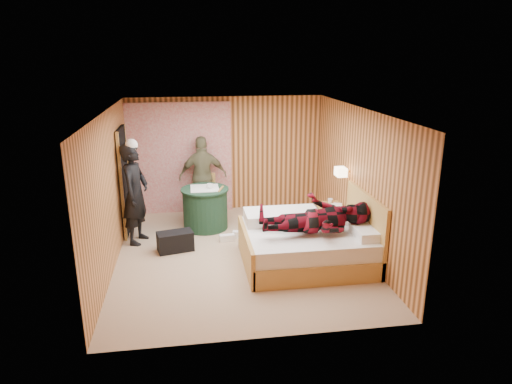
{
  "coord_description": "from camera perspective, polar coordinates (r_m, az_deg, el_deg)",
  "views": [
    {
      "loc": [
        -0.82,
        -7.3,
        3.38
      ],
      "look_at": [
        0.32,
        0.24,
        1.05
      ],
      "focal_mm": 32.0,
      "sensor_mm": 36.0,
      "label": 1
    }
  ],
  "objects": [
    {
      "name": "wall_right",
      "position": [
        8.14,
        12.74,
        1.41
      ],
      "size": [
        0.02,
        5.0,
        2.5
      ],
      "primitive_type": "cube",
      "color": "#E79858",
      "rests_on": "floor"
    },
    {
      "name": "ceiling",
      "position": [
        7.4,
        -2.21,
        10.16
      ],
      "size": [
        4.2,
        5.0,
        0.01
      ],
      "primitive_type": "cube",
      "color": "white",
      "rests_on": "wall_back"
    },
    {
      "name": "book_lower",
      "position": [
        8.87,
        9.6,
        -1.69
      ],
      "size": [
        0.19,
        0.24,
        0.02
      ],
      "primitive_type": "imported",
      "rotation": [
        0.0,
        0.0,
        0.09
      ],
      "color": "white",
      "rests_on": "nightstand"
    },
    {
      "name": "wall_back",
      "position": [
        10.06,
        -3.74,
        4.74
      ],
      "size": [
        4.2,
        0.02,
        2.5
      ],
      "primitive_type": "cube",
      "color": "#E79858",
      "rests_on": "floor"
    },
    {
      "name": "cup_nightstand",
      "position": [
        9.02,
        9.26,
        -1.11
      ],
      "size": [
        0.13,
        0.13,
        0.09
      ],
      "primitive_type": "imported",
      "rotation": [
        0.0,
        0.0,
        -0.41
      ],
      "color": "white",
      "rests_on": "nightstand"
    },
    {
      "name": "man_at_table",
      "position": [
        9.77,
        -6.64,
        1.95
      ],
      "size": [
        1.03,
        0.48,
        1.72
      ],
      "primitive_type": "imported",
      "rotation": [
        0.0,
        0.0,
        3.2
      ],
      "color": "#6C6A48",
      "rests_on": "floor"
    },
    {
      "name": "round_table",
      "position": [
        9.14,
        -6.35,
        -1.99
      ],
      "size": [
        0.94,
        0.94,
        0.84
      ],
      "color": "#1F432C",
      "rests_on": "floor"
    },
    {
      "name": "doorway",
      "position": [
        9.1,
        -16.13,
        1.31
      ],
      "size": [
        0.06,
        0.9,
        2.05
      ],
      "primitive_type": "cube",
      "color": "black",
      "rests_on": "floor"
    },
    {
      "name": "duffel_bag",
      "position": [
        8.27,
        -10.06,
        -6.09
      ],
      "size": [
        0.67,
        0.46,
        0.35
      ],
      "primitive_type": "cube",
      "rotation": [
        0.0,
        0.0,
        0.23
      ],
      "color": "black",
      "rests_on": "floor"
    },
    {
      "name": "curtain",
      "position": [
        9.97,
        -9.45,
        4.13
      ],
      "size": [
        2.2,
        0.08,
        2.4
      ],
      "primitive_type": "cube",
      "color": "beige",
      "rests_on": "floor"
    },
    {
      "name": "sneaker_right",
      "position": [
        8.74,
        -1.99,
        -5.31
      ],
      "size": [
        0.3,
        0.17,
        0.13
      ],
      "primitive_type": "cube",
      "rotation": [
        0.0,
        0.0,
        -0.2
      ],
      "color": "white",
      "rests_on": "floor"
    },
    {
      "name": "man_on_bed",
      "position": [
        7.27,
        7.61,
        -2.16
      ],
      "size": [
        0.86,
        0.67,
        1.77
      ],
      "primitive_type": "imported",
      "rotation": [
        0.0,
        1.57,
        0.0
      ],
      "color": "maroon",
      "rests_on": "bed"
    },
    {
      "name": "nightstand",
      "position": [
        9.0,
        9.41,
        -3.29
      ],
      "size": [
        0.43,
        0.59,
        0.56
      ],
      "color": "#D5B057",
      "rests_on": "floor"
    },
    {
      "name": "floor",
      "position": [
        8.08,
        -2.01,
        -7.73
      ],
      "size": [
        4.2,
        5.0,
        0.01
      ],
      "primitive_type": "cube",
      "color": "tan",
      "rests_on": "ground"
    },
    {
      "name": "bed",
      "position": [
        7.71,
        6.72,
        -6.37
      ],
      "size": [
        2.15,
        1.7,
        1.17
      ],
      "color": "#D5B057",
      "rests_on": "floor"
    },
    {
      "name": "chair_near",
      "position": [
        9.07,
        -4.97,
        -1.66
      ],
      "size": [
        0.48,
        0.48,
        0.84
      ],
      "rotation": [
        0.0,
        0.0,
        -1.87
      ],
      "color": "#D5B057",
      "rests_on": "floor"
    },
    {
      "name": "wall_left",
      "position": [
        7.71,
        -17.81,
        0.13
      ],
      "size": [
        0.02,
        5.0,
        2.5
      ],
      "primitive_type": "cube",
      "color": "#E79858",
      "rests_on": "floor"
    },
    {
      "name": "book_upper",
      "position": [
        8.86,
        9.61,
        -1.57
      ],
      "size": [
        0.24,
        0.27,
        0.02
      ],
      "primitive_type": "imported",
      "rotation": [
        0.0,
        0.0,
        -0.42
      ],
      "color": "white",
      "rests_on": "nightstand"
    },
    {
      "name": "woman_standing",
      "position": [
        8.55,
        -14.85,
        -0.24
      ],
      "size": [
        0.63,
        0.78,
        1.86
      ],
      "primitive_type": "imported",
      "rotation": [
        0.0,
        0.0,
        1.27
      ],
      "color": "black",
      "rests_on": "floor"
    },
    {
      "name": "chair_far",
      "position": [
        9.81,
        -6.42,
        0.06
      ],
      "size": [
        0.52,
        0.52,
        0.93
      ],
      "rotation": [
        0.0,
        0.0,
        -0.29
      ],
      "color": "#D5B057",
      "rests_on": "floor"
    },
    {
      "name": "sneaker_left",
      "position": [
        8.59,
        -3.63,
        -5.74
      ],
      "size": [
        0.29,
        0.14,
        0.13
      ],
      "primitive_type": "cube",
      "rotation": [
        0.0,
        0.0,
        0.09
      ],
      "color": "white",
      "rests_on": "floor"
    },
    {
      "name": "cup_table",
      "position": [
        8.96,
        -5.8,
        0.75
      ],
      "size": [
        0.15,
        0.15,
        0.1
      ],
      "primitive_type": "imported",
      "rotation": [
        0.0,
        0.0,
        -0.31
      ],
      "color": "white",
      "rests_on": "round_table"
    },
    {
      "name": "wall_lamp",
      "position": [
        8.48,
        10.57,
        2.5
      ],
      "size": [
        0.26,
        0.24,
        0.16
      ],
      "color": "gold",
      "rests_on": "wall_right"
    }
  ]
}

